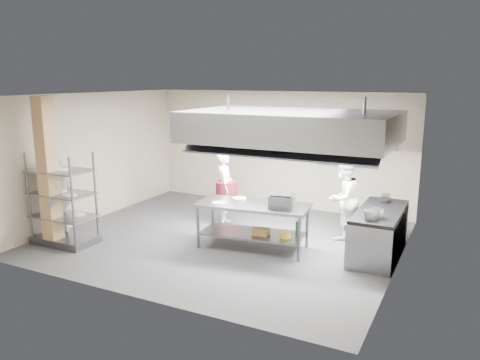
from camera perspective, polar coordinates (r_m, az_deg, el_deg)
The scene contains 23 objects.
floor at distance 9.99m, azimuth -1.93°, elevation -7.14°, with size 7.00×7.00×0.00m, color #2E2E30.
ceiling at distance 9.42m, azimuth -2.06°, elevation 10.33°, with size 7.00×7.00×0.00m, color silver.
wall_back at distance 12.27m, azimuth 4.74°, elevation 3.72°, with size 7.00×7.00×0.00m, color gray.
wall_left at distance 11.66m, azimuth -17.30°, elevation 2.75°, with size 6.00×6.00×0.00m, color gray.
wall_right at distance 8.52m, azimuth 19.15°, elevation -0.76°, with size 6.00×6.00×0.00m, color gray.
column at distance 9.94m, azimuth -22.34°, elevation 0.80°, with size 0.30×0.30×3.00m, color tan.
exhaust_hood at distance 9.28m, azimuth 6.27°, elevation 6.52°, with size 4.00×2.50×0.60m, color gray.
hood_strip_a at distance 9.67m, azimuth 1.21°, elevation 4.91°, with size 1.60×0.12×0.04m, color white.
hood_strip_b at distance 9.05m, azimuth 11.58°, elevation 4.15°, with size 1.60×0.12×0.04m, color white.
wall_shelf at distance 11.57m, azimuth 12.74°, elevation 2.94°, with size 1.50×0.28×0.04m, color gray.
island at distance 9.33m, azimuth 1.55°, elevation -5.62°, with size 2.20×0.92×0.91m, color gray, non-canonical shape.
island_worktop at distance 9.20m, azimuth 1.57°, elevation -3.10°, with size 2.20×0.92×0.06m, color gray.
island_undershelf at distance 9.38m, azimuth 1.55°, elevation -6.52°, with size 2.02×0.82×0.04m, color slate.
pass_rack at distance 10.12m, azimuth -20.83°, elevation -2.11°, with size 1.26×0.74×1.89m, color slate, non-canonical shape.
cooking_range at distance 9.34m, azimuth 16.54°, elevation -6.34°, with size 0.80×2.00×0.84m, color slate.
range_top at distance 9.21m, azimuth 16.72°, elevation -3.68°, with size 0.78×1.96×0.06m, color black.
chef_head at distance 10.70m, azimuth -1.83°, elevation -0.96°, with size 0.63×0.42×1.74m, color silver.
chef_line at distance 10.00m, azimuth 12.43°, elevation -2.23°, with size 0.84×0.65×1.73m, color silver.
chef_plating at distance 10.33m, azimuth -21.17°, elevation -1.90°, with size 1.10×0.46×1.87m, color silver.
griddle at distance 8.99m, azimuth 5.12°, elevation -2.57°, with size 0.47×0.36×0.23m, color slate.
wicker_basket at distance 9.20m, azimuth 2.59°, elevation -6.32°, with size 0.31×0.21×0.14m, color #9A6B3D.
stockpot at distance 8.68m, azimuth 16.32°, elevation -3.87°, with size 0.24×0.24×0.16m, color gray.
plate_stack at distance 10.20m, azimuth -20.68°, elevation -3.96°, with size 0.28×0.28×0.05m, color white.
Camera 1 is at (4.52, -8.26, 3.33)m, focal length 35.00 mm.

